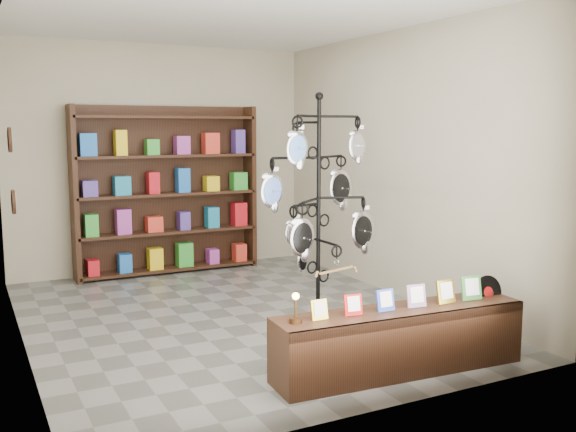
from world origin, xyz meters
name	(u,v)px	position (x,y,z in m)	size (l,w,h in m)	color
ground	(234,316)	(0.00, 0.00, 0.00)	(5.00, 5.00, 0.00)	slate
room_envelope	(232,134)	(0.00, 0.00, 1.85)	(5.00, 5.00, 5.00)	#BBAF96
display_tree	(319,198)	(0.44, -0.97, 1.29)	(1.15, 1.09, 2.23)	black
front_shelf	(400,340)	(0.59, -2.00, 0.26)	(2.11, 0.56, 0.74)	black
back_shelving	(167,195)	(0.00, 2.30, 1.03)	(2.42, 0.36, 2.20)	black
wall_clocks	(12,171)	(-1.97, 0.80, 1.50)	(0.03, 0.24, 0.84)	black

